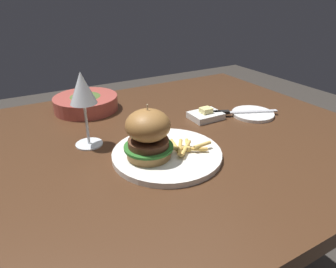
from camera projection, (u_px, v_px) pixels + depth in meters
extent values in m
cube|color=#472B19|center=(154.00, 146.00, 0.83)|extent=(1.23, 0.93, 0.04)
cylinder|color=#472B19|center=(215.00, 152.00, 1.55)|extent=(0.06, 0.06, 0.70)
cylinder|color=white|center=(167.00, 154.00, 0.73)|extent=(0.27, 0.27, 0.01)
cylinder|color=#B78447|center=(149.00, 152.00, 0.70)|extent=(0.10, 0.10, 0.02)
cylinder|color=#2D7028|center=(149.00, 147.00, 0.70)|extent=(0.12, 0.12, 0.01)
cylinder|color=brown|center=(148.00, 143.00, 0.69)|extent=(0.10, 0.10, 0.02)
ellipsoid|color=#9C6A35|center=(148.00, 125.00, 0.67)|extent=(0.10, 0.10, 0.07)
cylinder|color=#CCB78C|center=(148.00, 115.00, 0.66)|extent=(0.00, 0.00, 0.05)
cylinder|color=#E0B251|center=(175.00, 146.00, 0.74)|extent=(0.02, 0.07, 0.01)
cylinder|color=#E0B251|center=(188.00, 145.00, 0.75)|extent=(0.03, 0.05, 0.01)
cylinder|color=gold|center=(195.00, 149.00, 0.72)|extent=(0.06, 0.04, 0.01)
cylinder|color=#EABC5B|center=(181.00, 148.00, 0.72)|extent=(0.05, 0.03, 0.01)
cylinder|color=#EABC5B|center=(202.00, 145.00, 0.73)|extent=(0.05, 0.01, 0.01)
cylinder|color=#EABC5B|center=(186.00, 148.00, 0.72)|extent=(0.06, 0.06, 0.01)
cylinder|color=#E0B251|center=(180.00, 147.00, 0.72)|extent=(0.05, 0.06, 0.01)
cylinder|color=silver|center=(89.00, 144.00, 0.79)|extent=(0.07, 0.07, 0.00)
cylinder|color=silver|center=(87.00, 124.00, 0.76)|extent=(0.01, 0.01, 0.11)
cone|color=silver|center=(82.00, 88.00, 0.72)|extent=(0.07, 0.07, 0.08)
cylinder|color=white|center=(253.00, 114.00, 0.97)|extent=(0.13, 0.13, 0.01)
cube|color=silver|center=(253.00, 112.00, 0.97)|extent=(0.15, 0.08, 0.00)
cube|color=black|center=(220.00, 112.00, 0.96)|extent=(0.06, 0.04, 0.01)
cube|color=white|center=(206.00, 116.00, 0.94)|extent=(0.10, 0.08, 0.02)
cube|color=#F4E58C|center=(206.00, 110.00, 0.94)|extent=(0.03, 0.03, 0.02)
cylinder|color=#B24C42|center=(86.00, 103.00, 1.01)|extent=(0.21, 0.21, 0.05)
ellipsoid|color=#4C662D|center=(85.00, 98.00, 1.00)|extent=(0.12, 0.12, 0.02)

